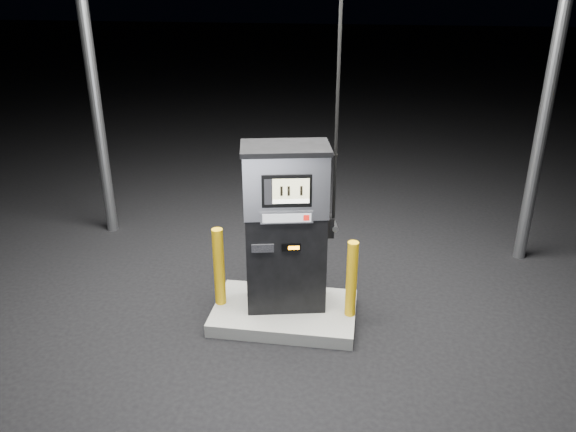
# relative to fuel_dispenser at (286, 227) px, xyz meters

# --- Properties ---
(ground) EXTENTS (80.00, 80.00, 0.00)m
(ground) POSITION_rel_fuel_dispenser_xyz_m (-0.00, -0.10, -1.11)
(ground) COLOR black
(ground) RESTS_ON ground
(pump_island) EXTENTS (1.60, 1.00, 0.15)m
(pump_island) POSITION_rel_fuel_dispenser_xyz_m (-0.00, -0.10, -1.04)
(pump_island) COLOR slate
(pump_island) RESTS_ON ground
(fuel_dispenser) EXTENTS (1.08, 0.73, 3.88)m
(fuel_dispenser) POSITION_rel_fuel_dispenser_xyz_m (0.00, 0.00, 0.00)
(fuel_dispenser) COLOR black
(fuel_dispenser) RESTS_ON pump_island
(bollard_left) EXTENTS (0.16, 0.16, 0.93)m
(bollard_left) POSITION_rel_fuel_dispenser_xyz_m (-0.74, -0.11, -0.50)
(bollard_left) COLOR #ECAF0D
(bollard_left) RESTS_ON pump_island
(bollard_right) EXTENTS (0.15, 0.15, 0.89)m
(bollard_right) POSITION_rel_fuel_dispenser_xyz_m (0.74, -0.13, -0.52)
(bollard_right) COLOR #ECAF0D
(bollard_right) RESTS_ON pump_island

